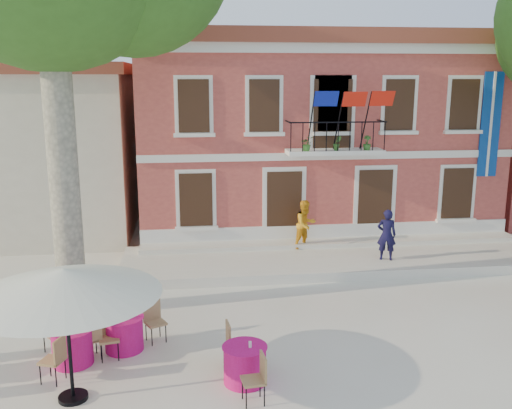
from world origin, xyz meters
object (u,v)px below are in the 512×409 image
Objects in this scene: pedestrian_navy at (387,235)px; pedestrian_orange at (306,224)px; patio_umbrella at (64,283)px; cafe_table_0 at (124,332)px; cafe_table_1 at (245,363)px; cafe_table_3 at (72,345)px.

pedestrian_orange is at bearing -17.45° from pedestrian_navy.
patio_umbrella is 2.80m from cafe_table_0.
pedestrian_navy reaches higher than cafe_table_1.
cafe_table_3 is at bearing 46.88° from pedestrian_navy.
cafe_table_1 is at bearing 67.25° from pedestrian_navy.
cafe_table_1 and cafe_table_3 have the same top height.
cafe_table_0 and cafe_table_3 have the same top height.
pedestrian_orange is at bearing 70.13° from cafe_table_1.
cafe_table_3 is (-6.34, -6.62, -0.69)m from pedestrian_orange.
pedestrian_orange reaches higher than pedestrian_navy.
cafe_table_1 is (-2.82, -7.81, -0.70)m from pedestrian_orange.
pedestrian_orange is (6.09, 8.03, -1.20)m from patio_umbrella.
patio_umbrella reaches higher than cafe_table_0.
cafe_table_3 is (-3.52, 1.19, 0.01)m from cafe_table_1.
pedestrian_orange is 0.84× the size of cafe_table_1.
cafe_table_0 is 1.13m from cafe_table_3.
pedestrian_navy is 0.99× the size of pedestrian_orange.
pedestrian_navy reaches higher than cafe_table_3.
pedestrian_orange is 0.89× the size of cafe_table_3.
pedestrian_navy is (8.35, 6.53, -1.21)m from patio_umbrella.
cafe_table_3 is at bearing -161.27° from pedestrian_orange.
pedestrian_orange is 9.20m from cafe_table_3.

